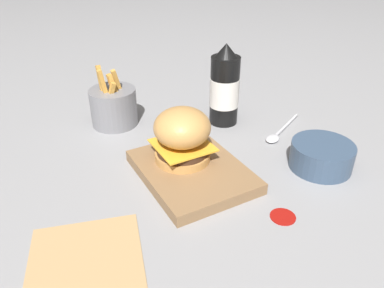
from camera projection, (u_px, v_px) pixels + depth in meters
ground_plane at (169, 204)px, 0.66m from camera, size 6.00×6.00×0.00m
serving_board at (192, 171)px, 0.72m from camera, size 0.23×0.18×0.02m
burger at (182, 135)px, 0.71m from camera, size 0.11×0.11×0.11m
ketchup_bottle at (225, 88)px, 0.89m from camera, size 0.07×0.07×0.20m
fries_basket at (114, 106)px, 0.90m from camera, size 0.11×0.11×0.15m
side_bowl at (322, 155)px, 0.74m from camera, size 0.12×0.12×0.05m
spoon at (277, 134)px, 0.86m from camera, size 0.09×0.16×0.01m
ketchup_puddle at (283, 216)px, 0.63m from camera, size 0.04×0.04×0.00m
parchment_square at (85, 259)px, 0.55m from camera, size 0.20×0.20×0.00m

